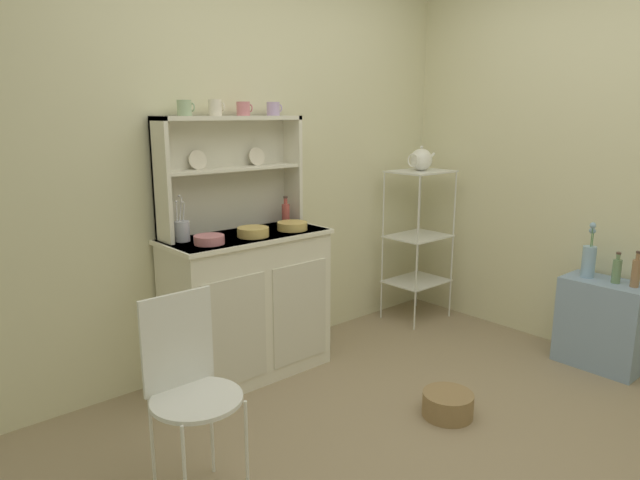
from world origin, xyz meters
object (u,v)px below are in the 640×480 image
Objects in this scene: hutch_cabinet at (248,303)px; flower_vase at (589,259)px; utensil_jar at (182,230)px; oil_bottle at (617,270)px; bakers_rack at (418,229)px; wire_chair at (189,378)px; jam_bottle at (286,213)px; vinegar_bottle at (636,272)px; cup_sage_0 at (185,108)px; bowl_mixing_large at (209,240)px; porcelain_teapot at (421,160)px; floor_basket at (448,404)px; hutch_shelf_unit at (228,165)px; side_shelf_blue at (602,324)px.

flower_vase is (1.69, -1.23, 0.22)m from hutch_cabinet.
utensil_jar reaches higher than oil_bottle.
wire_chair is at bearing -162.37° from bakers_rack.
flower_vase is at bearing -44.58° from jam_bottle.
vinegar_bottle is at bearing -90.07° from flower_vase.
wire_chair is at bearing -120.04° from cup_sage_0.
bakers_rack is at bearing 0.81° from bowl_mixing_large.
jam_bottle is (-1.14, 0.13, 0.23)m from bakers_rack.
porcelain_teapot is at bearing -3.90° from utensil_jar.
oil_bottle is (1.98, -1.52, -0.94)m from cup_sage_0.
utensil_jar reaches higher than vinegar_bottle.
jam_bottle is (0.64, 0.16, 0.05)m from bowl_mixing_large.
hutch_shelf_unit is at bearing 111.28° from floor_basket.
hutch_cabinet is 1.77× the size of side_shelf_blue.
jam_bottle reaches higher than floor_basket.
utensil_jar reaches higher than flower_vase.
bowl_mixing_large is 1.81m from porcelain_teapot.
wire_chair is 2.45× the size of flower_vase.
bowl_mixing_large is at bearing -89.86° from cup_sage_0.
side_shelf_blue is (1.69, -1.51, -0.97)m from hutch_shelf_unit.
bakers_rack is (1.50, -0.05, 0.25)m from hutch_cabinet.
cup_sage_0 reaches higher than bowl_mixing_large.
wire_chair is (-2.31, -0.73, -0.18)m from bakers_rack.
cup_sage_0 is 0.90m from jam_bottle.
vinegar_bottle is (2.50, -0.72, 0.12)m from wire_chair.
side_shelf_blue is at bearing -81.68° from bakers_rack.
cup_sage_0 reaches higher than flower_vase.
flower_vase is at bearing -80.75° from porcelain_teapot.
hutch_cabinet is 5.47× the size of jam_bottle.
cup_sage_0 reaches higher than hutch_cabinet.
side_shelf_blue is at bearing -11.91° from floor_basket.
bowl_mixing_large is (-0.28, -0.24, -0.37)m from hutch_shelf_unit.
hutch_cabinet is at bearing 178.17° from bakers_rack.
jam_bottle is 0.71× the size of porcelain_teapot.
oil_bottle is (1.69, -1.40, 0.19)m from hutch_cabinet.
flower_vase is (1.98, -1.35, -0.90)m from cup_sage_0.
hutch_cabinet is 1.52m from bakers_rack.
floor_basket is 0.76× the size of flower_vase.
wire_chair is 3.24× the size of floor_basket.
bakers_rack is at bearing 97.46° from vinegar_bottle.
cup_sage_0 is (-1.79, 0.17, 0.87)m from bakers_rack.
vinegar_bottle is (1.98, -1.43, -0.25)m from bowl_mixing_large.
bakers_rack is 6.91× the size of bowl_mixing_large.
oil_bottle is (1.69, -1.56, -0.62)m from hutch_shelf_unit.
hutch_shelf_unit reaches higher than wire_chair.
oil_bottle is at bearing -35.75° from utensil_jar.
oil_bottle is at bearing -48.02° from jam_bottle.
side_shelf_blue is 2.78m from cup_sage_0.
flower_vase is 1.84× the size of oil_bottle.
vinegar_bottle is (-0.00, -0.27, -0.03)m from flower_vase.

